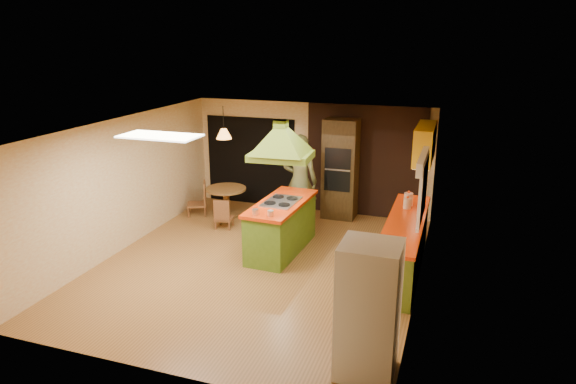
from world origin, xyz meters
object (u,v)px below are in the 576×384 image
(refrigerator, at_px, (368,310))
(kitchen_island, at_px, (281,226))
(canister_large, at_px, (408,199))
(wall_oven, at_px, (340,169))
(dining_table, at_px, (226,197))
(man, at_px, (300,182))

(refrigerator, bearing_deg, kitchen_island, 125.22)
(kitchen_island, distance_m, canister_large, 2.41)
(wall_oven, height_order, dining_table, wall_oven)
(wall_oven, height_order, canister_large, wall_oven)
(man, xyz_separation_m, canister_large, (2.29, -0.61, 0.03))
(dining_table, xyz_separation_m, canister_large, (4.04, -0.69, 0.57))
(kitchen_island, bearing_deg, man, 94.92)
(man, xyz_separation_m, refrigerator, (2.25, -4.48, -0.16))
(refrigerator, bearing_deg, canister_large, 89.73)
(refrigerator, xyz_separation_m, dining_table, (-4.00, 4.56, -0.37))
(canister_large, bearing_deg, refrigerator, -90.61)
(canister_large, bearing_deg, dining_table, 170.35)
(wall_oven, relative_size, canister_large, 9.30)
(canister_large, bearing_deg, man, 165.13)
(refrigerator, distance_m, dining_table, 6.08)
(refrigerator, height_order, canister_large, refrigerator)
(wall_oven, bearing_deg, refrigerator, -72.63)
(kitchen_island, xyz_separation_m, wall_oven, (0.60, 2.24, 0.62))
(man, relative_size, refrigerator, 1.19)
(kitchen_island, height_order, refrigerator, refrigerator)
(wall_oven, bearing_deg, man, -124.90)
(man, distance_m, canister_large, 2.37)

